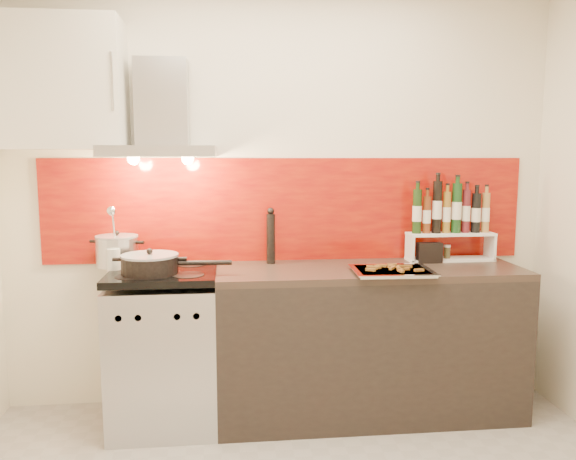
{
  "coord_description": "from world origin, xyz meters",
  "views": [
    {
      "loc": [
        -0.32,
        -2.09,
        1.56
      ],
      "look_at": [
        0.0,
        0.95,
        1.15
      ],
      "focal_mm": 35.0,
      "sensor_mm": 36.0,
      "label": 1
    }
  ],
  "objects": [
    {
      "name": "back_wall",
      "position": [
        0.0,
        1.4,
        1.3
      ],
      "size": [
        3.4,
        0.02,
        2.6
      ],
      "primitive_type": "cube",
      "color": "silver",
      "rests_on": "ground"
    },
    {
      "name": "backsplash",
      "position": [
        0.05,
        1.39,
        1.22
      ],
      "size": [
        3.0,
        0.02,
        0.64
      ],
      "primitive_type": "cube",
      "color": "maroon",
      "rests_on": "back_wall"
    },
    {
      "name": "range_stove",
      "position": [
        -0.7,
        1.1,
        0.44
      ],
      "size": [
        0.6,
        0.6,
        0.91
      ],
      "color": "#B7B7BA",
      "rests_on": "ground"
    },
    {
      "name": "counter",
      "position": [
        0.5,
        1.1,
        0.45
      ],
      "size": [
        1.8,
        0.6,
        0.9
      ],
      "color": "black",
      "rests_on": "ground"
    },
    {
      "name": "range_hood",
      "position": [
        -0.7,
        1.24,
        1.74
      ],
      "size": [
        0.62,
        0.5,
        0.61
      ],
      "color": "#B7B7BA",
      "rests_on": "back_wall"
    },
    {
      "name": "upper_cabinet",
      "position": [
        -1.25,
        1.22,
        1.95
      ],
      "size": [
        0.7,
        0.35,
        0.72
      ],
      "primitive_type": "cube",
      "color": "silver",
      "rests_on": "back_wall"
    },
    {
      "name": "stock_pot",
      "position": [
        -0.98,
        1.25,
        1.0
      ],
      "size": [
        0.25,
        0.25,
        0.21
      ],
      "color": "#B7B7BA",
      "rests_on": "range_stove"
    },
    {
      "name": "saute_pan",
      "position": [
        -0.75,
        1.0,
        0.96
      ],
      "size": [
        0.61,
        0.31,
        0.14
      ],
      "color": "black",
      "rests_on": "range_stove"
    },
    {
      "name": "utensil_jar",
      "position": [
        -0.98,
        1.13,
        1.01
      ],
      "size": [
        0.08,
        0.12,
        0.38
      ],
      "color": "silver",
      "rests_on": "range_stove"
    },
    {
      "name": "pepper_mill",
      "position": [
        -0.07,
        1.28,
        1.07
      ],
      "size": [
        0.05,
        0.05,
        0.34
      ],
      "color": "black",
      "rests_on": "counter"
    },
    {
      "name": "step_shelf",
      "position": [
        1.05,
        1.26,
        1.13
      ],
      "size": [
        0.54,
        0.15,
        0.5
      ],
      "color": "white",
      "rests_on": "counter"
    },
    {
      "name": "caddy_box",
      "position": [
        0.9,
        1.2,
        0.96
      ],
      "size": [
        0.15,
        0.06,
        0.13
      ],
      "primitive_type": "cube",
      "rotation": [
        0.0,
        0.0,
        0.0
      ],
      "color": "black",
      "rests_on": "counter"
    },
    {
      "name": "baking_tray",
      "position": [
        0.58,
        0.92,
        0.92
      ],
      "size": [
        0.46,
        0.36,
        0.03
      ],
      "color": "silver",
      "rests_on": "counter"
    }
  ]
}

